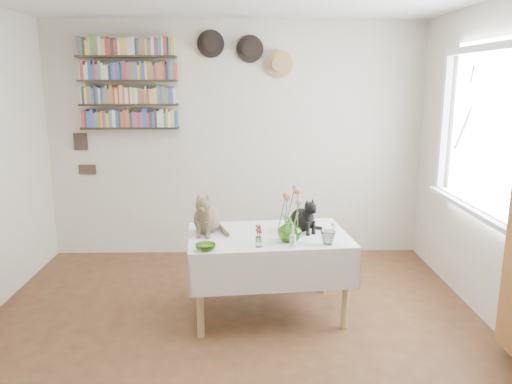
{
  "coord_description": "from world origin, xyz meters",
  "views": [
    {
      "loc": [
        0.08,
        -3.09,
        1.88
      ],
      "look_at": [
        0.17,
        0.62,
        1.05
      ],
      "focal_mm": 35.0,
      "sensor_mm": 36.0,
      "label": 1
    }
  ],
  "objects_px": {
    "dining_table": "(268,254)",
    "bookshelf_unit": "(128,85)",
    "tabby_cat": "(207,212)",
    "flower_vase": "(290,229)",
    "black_cat": "(301,214)"
  },
  "relations": [
    {
      "from": "dining_table",
      "to": "bookshelf_unit",
      "type": "relative_size",
      "value": 1.34
    },
    {
      "from": "dining_table",
      "to": "tabby_cat",
      "type": "bearing_deg",
      "value": 173.36
    },
    {
      "from": "dining_table",
      "to": "tabby_cat",
      "type": "height_order",
      "value": "tabby_cat"
    },
    {
      "from": "dining_table",
      "to": "bookshelf_unit",
      "type": "xyz_separation_m",
      "value": [
        -1.37,
        1.44,
        1.33
      ]
    },
    {
      "from": "tabby_cat",
      "to": "black_cat",
      "type": "distance_m",
      "value": 0.76
    },
    {
      "from": "bookshelf_unit",
      "to": "tabby_cat",
      "type": "bearing_deg",
      "value": -57.44
    },
    {
      "from": "black_cat",
      "to": "bookshelf_unit",
      "type": "xyz_separation_m",
      "value": [
        -1.64,
        1.36,
        1.02
      ]
    },
    {
      "from": "flower_vase",
      "to": "bookshelf_unit",
      "type": "xyz_separation_m",
      "value": [
        -1.53,
        1.62,
        1.07
      ]
    },
    {
      "from": "tabby_cat",
      "to": "flower_vase",
      "type": "relative_size",
      "value": 1.83
    },
    {
      "from": "dining_table",
      "to": "tabby_cat",
      "type": "distance_m",
      "value": 0.6
    },
    {
      "from": "black_cat",
      "to": "flower_vase",
      "type": "distance_m",
      "value": 0.29
    },
    {
      "from": "black_cat",
      "to": "flower_vase",
      "type": "bearing_deg",
      "value": -150.09
    },
    {
      "from": "dining_table",
      "to": "flower_vase",
      "type": "relative_size",
      "value": 6.95
    },
    {
      "from": "tabby_cat",
      "to": "flower_vase",
      "type": "xyz_separation_m",
      "value": [
        0.65,
        -0.24,
        -0.08
      ]
    },
    {
      "from": "tabby_cat",
      "to": "bookshelf_unit",
      "type": "height_order",
      "value": "bookshelf_unit"
    }
  ]
}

